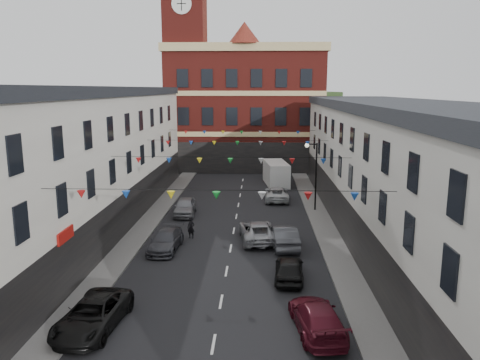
# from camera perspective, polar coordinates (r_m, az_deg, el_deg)

# --- Properties ---
(ground) EXTENTS (160.00, 160.00, 0.00)m
(ground) POSITION_cam_1_polar(r_m,az_deg,el_deg) (28.01, -1.66, -11.06)
(ground) COLOR black
(ground) RESTS_ON ground
(pavement_left) EXTENTS (1.80, 64.00, 0.15)m
(pavement_left) POSITION_cam_1_polar(r_m,az_deg,el_deg) (31.04, -14.37, -9.01)
(pavement_left) COLOR #605E5B
(pavement_left) RESTS_ON ground
(pavement_right) EXTENTS (1.80, 64.00, 0.15)m
(pavement_right) POSITION_cam_1_polar(r_m,az_deg,el_deg) (30.21, 11.97, -9.47)
(pavement_right) COLOR #605E5B
(pavement_right) RESTS_ON ground
(terrace_left) EXTENTS (8.40, 56.00, 10.70)m
(terrace_left) POSITION_cam_1_polar(r_m,az_deg,el_deg) (30.58, -24.18, 0.30)
(terrace_left) COLOR silver
(terrace_left) RESTS_ON ground
(terrace_right) EXTENTS (8.40, 56.00, 9.70)m
(terrace_right) POSITION_cam_1_polar(r_m,az_deg,el_deg) (29.22, 22.15, -1.00)
(terrace_right) COLOR beige
(terrace_right) RESTS_ON ground
(civic_building) EXTENTS (20.60, 13.30, 18.50)m
(civic_building) POSITION_cam_1_polar(r_m,az_deg,el_deg) (63.90, 0.67, 8.90)
(civic_building) COLOR maroon
(civic_building) RESTS_ON ground
(clock_tower) EXTENTS (5.60, 5.60, 30.00)m
(clock_tower) POSITION_cam_1_polar(r_m,az_deg,el_deg) (61.75, -6.62, 15.07)
(clock_tower) COLOR maroon
(clock_tower) RESTS_ON ground
(distant_hill) EXTENTS (40.00, 14.00, 10.00)m
(distant_hill) POSITION_cam_1_polar(r_m,az_deg,el_deg) (88.25, -1.50, 7.46)
(distant_hill) COLOR #2B4A22
(distant_hill) RESTS_ON ground
(street_lamp) EXTENTS (1.10, 0.36, 6.00)m
(street_lamp) POSITION_cam_1_polar(r_m,az_deg,el_deg) (40.70, 8.93, 1.54)
(street_lamp) COLOR black
(street_lamp) RESTS_ON ground
(car_left_c) EXTENTS (2.72, 5.12, 1.37)m
(car_left_c) POSITION_cam_1_polar(r_m,az_deg,el_deg) (22.57, -17.50, -15.39)
(car_left_c) COLOR black
(car_left_c) RESTS_ON ground
(car_left_d) EXTENTS (2.02, 4.53, 1.29)m
(car_left_d) POSITION_cam_1_polar(r_m,az_deg,el_deg) (31.67, -9.05, -7.29)
(car_left_d) COLOR #3F4047
(car_left_d) RESTS_ON ground
(car_left_e) EXTENTS (1.89, 4.32, 1.45)m
(car_left_e) POSITION_cam_1_polar(r_m,az_deg,el_deg) (40.00, -6.71, -3.23)
(car_left_e) COLOR gray
(car_left_e) RESTS_ON ground
(car_right_c) EXTENTS (2.48, 4.90, 1.36)m
(car_right_c) POSITION_cam_1_polar(r_m,az_deg,el_deg) (21.64, 9.38, -16.22)
(car_right_c) COLOR #51101D
(car_right_c) RESTS_ON ground
(car_right_d) EXTENTS (1.82, 4.02, 1.34)m
(car_right_d) POSITION_cam_1_polar(r_m,az_deg,el_deg) (26.78, 6.02, -10.64)
(car_right_d) COLOR black
(car_right_d) RESTS_ON ground
(car_right_e) EXTENTS (1.95, 4.65, 1.49)m
(car_right_e) POSITION_cam_1_polar(r_m,az_deg,el_deg) (31.97, 5.40, -6.84)
(car_right_e) COLOR #46474D
(car_right_e) RESTS_ON ground
(car_right_f) EXTENTS (2.26, 4.82, 1.33)m
(car_right_f) POSITION_cam_1_polar(r_m,az_deg,el_deg) (44.92, 4.50, -1.67)
(car_right_f) COLOR silver
(car_right_f) RESTS_ON ground
(moving_car) EXTENTS (2.98, 5.35, 1.42)m
(moving_car) POSITION_cam_1_polar(r_m,az_deg,el_deg) (33.11, 2.15, -6.23)
(moving_car) COLOR #9FA0A5
(moving_car) RESTS_ON ground
(white_van) EXTENTS (2.92, 5.96, 2.53)m
(white_van) POSITION_cam_1_polar(r_m,az_deg,el_deg) (52.34, 4.42, 0.82)
(white_van) COLOR white
(white_van) RESTS_ON ground
(pedestrian) EXTENTS (0.66, 0.55, 1.56)m
(pedestrian) POSITION_cam_1_polar(r_m,az_deg,el_deg) (33.78, -5.99, -5.81)
(pedestrian) COLOR black
(pedestrian) RESTS_ON ground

